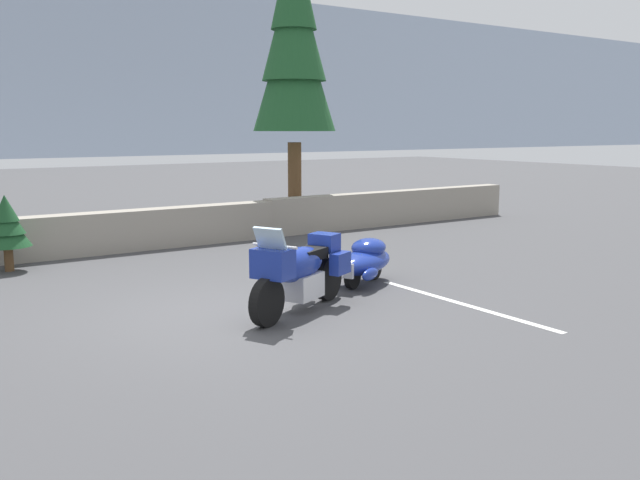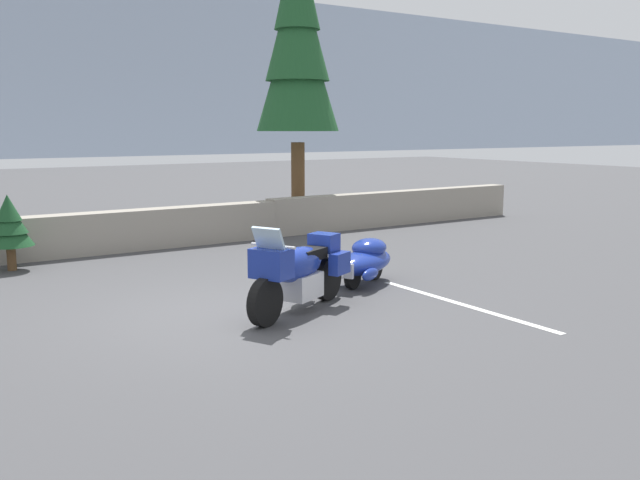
{
  "view_description": "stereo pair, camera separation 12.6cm",
  "coord_description": "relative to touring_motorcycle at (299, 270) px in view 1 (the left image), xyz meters",
  "views": [
    {
      "loc": [
        -4.18,
        -8.57,
        2.61
      ],
      "look_at": [
        1.86,
        0.36,
        0.85
      ],
      "focal_mm": 38.38,
      "sensor_mm": 36.0,
      "label": 1
    },
    {
      "loc": [
        -4.07,
        -8.64,
        2.61
      ],
      "look_at": [
        1.86,
        0.36,
        0.85
      ],
      "focal_mm": 38.38,
      "sensor_mm": 36.0,
      "label": 2
    }
  ],
  "objects": [
    {
      "name": "ground_plane",
      "position": [
        -0.92,
        0.5,
        -0.62
      ],
      "size": [
        80.0,
        80.0,
        0.0
      ],
      "primitive_type": "plane",
      "color": "#424244"
    },
    {
      "name": "pine_sapling_near",
      "position": [
        -2.92,
        5.44,
        0.27
      ],
      "size": [
        0.85,
        0.85,
        1.42
      ],
      "color": "brown",
      "rests_on": "ground"
    },
    {
      "name": "parking_stripe_marker",
      "position": [
        2.28,
        -1.0,
        -0.62
      ],
      "size": [
        0.12,
        3.6,
        0.01
      ],
      "primitive_type": "cube",
      "color": "silver",
      "rests_on": "ground"
    },
    {
      "name": "stone_guard_wall",
      "position": [
        -1.36,
        6.33,
        -0.17
      ],
      "size": [
        24.0,
        0.58,
        0.93
      ],
      "color": "gray",
      "rests_on": "ground"
    },
    {
      "name": "car_shaped_trailer",
      "position": [
        1.89,
        0.92,
        -0.21
      ],
      "size": [
        2.14,
        1.29,
        0.76
      ],
      "color": "black",
      "rests_on": "ground"
    },
    {
      "name": "pine_tree_tall",
      "position": [
        4.56,
        7.42,
        4.26
      ],
      "size": [
        2.17,
        2.17,
        7.79
      ],
      "color": "brown",
      "rests_on": "ground"
    },
    {
      "name": "touring_motorcycle",
      "position": [
        0.0,
        0.0,
        0.0
      ],
      "size": [
        2.14,
        1.33,
        1.33
      ],
      "color": "black",
      "rests_on": "ground"
    }
  ]
}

